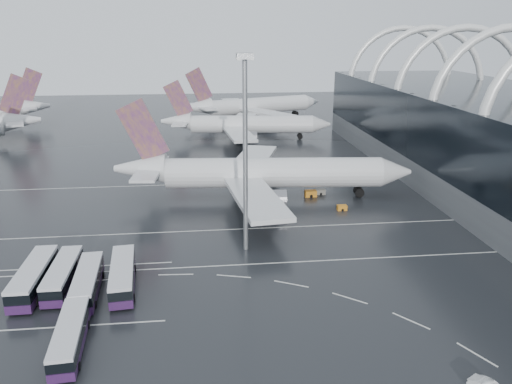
{
  "coord_description": "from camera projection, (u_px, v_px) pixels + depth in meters",
  "views": [
    {
      "loc": [
        -4.93,
        -69.35,
        33.49
      ],
      "look_at": [
        4.11,
        11.33,
        7.0
      ],
      "focal_mm": 35.0,
      "sensor_mm": 36.0,
      "label": 1
    }
  ],
  "objects": [
    {
      "name": "ground",
      "position": [
        238.0,
        259.0,
        76.43
      ],
      "size": [
        420.0,
        420.0,
        0.0
      ],
      "primitive_type": "plane",
      "color": "black",
      "rests_on": "ground"
    },
    {
      "name": "lane_marking_near",
      "position": [
        239.0,
        265.0,
        74.54
      ],
      "size": [
        120.0,
        0.25,
        0.01
      ],
      "primitive_type": "cube",
      "color": "silver",
      "rests_on": "ground"
    },
    {
      "name": "lane_marking_mid",
      "position": [
        232.0,
        229.0,
        87.76
      ],
      "size": [
        120.0,
        0.25,
        0.01
      ],
      "primitive_type": "cube",
      "color": "silver",
      "rests_on": "ground"
    },
    {
      "name": "lane_marking_far",
      "position": [
        224.0,
        183.0,
        114.22
      ],
      "size": [
        120.0,
        0.25,
        0.01
      ],
      "primitive_type": "cube",
      "color": "silver",
      "rests_on": "ground"
    },
    {
      "name": "bus_bay_line_south",
      "position": [
        45.0,
        328.0,
        58.77
      ],
      "size": [
        28.0,
        0.25,
        0.01
      ],
      "primitive_type": "cube",
      "color": "silver",
      "rests_on": "ground"
    },
    {
      "name": "bus_bay_line_north",
      "position": [
        76.0,
        267.0,
        73.88
      ],
      "size": [
        28.0,
        0.25,
        0.01
      ],
      "primitive_type": "cube",
      "color": "silver",
      "rests_on": "ground"
    },
    {
      "name": "airliner_main",
      "position": [
        259.0,
        174.0,
        102.83
      ],
      "size": [
        61.42,
        53.66,
        20.79
      ],
      "rotation": [
        0.0,
        0.0,
        -0.09
      ],
      "color": "silver",
      "rests_on": "ground"
    },
    {
      "name": "airliner_gate_b",
      "position": [
        243.0,
        125.0,
        158.46
      ],
      "size": [
        53.99,
        48.26,
        18.74
      ],
      "rotation": [
        0.0,
        0.0,
        -0.11
      ],
      "color": "silver",
      "rests_on": "ground"
    },
    {
      "name": "airliner_gate_c",
      "position": [
        252.0,
        106.0,
        193.0
      ],
      "size": [
        56.39,
        51.4,
        20.68
      ],
      "rotation": [
        0.0,
        0.0,
        0.35
      ],
      "color": "silver",
      "rests_on": "ground"
    },
    {
      "name": "bus_row_near_a",
      "position": [
        34.0,
        277.0,
        66.88
      ],
      "size": [
        3.46,
        13.98,
        3.43
      ],
      "rotation": [
        0.0,
        0.0,
        1.58
      ],
      "color": "#2C133B",
      "rests_on": "ground"
    },
    {
      "name": "bus_row_near_b",
      "position": [
        63.0,
        275.0,
        67.8
      ],
      "size": [
        3.22,
        12.95,
        3.18
      ],
      "rotation": [
        0.0,
        0.0,
        1.58
      ],
      "color": "#2C133B",
      "rests_on": "ground"
    },
    {
      "name": "bus_row_near_c",
      "position": [
        87.0,
        281.0,
        66.03
      ],
      "size": [
        3.71,
        12.87,
        3.13
      ],
      "rotation": [
        0.0,
        0.0,
        1.64
      ],
      "color": "#2C133B",
      "rests_on": "ground"
    },
    {
      "name": "bus_row_near_d",
      "position": [
        123.0,
        275.0,
        67.63
      ],
      "size": [
        4.31,
        13.56,
        3.28
      ],
      "rotation": [
        0.0,
        0.0,
        1.67
      ],
      "color": "#2C133B",
      "rests_on": "ground"
    },
    {
      "name": "bus_row_far_c",
      "position": [
        70.0,
        336.0,
        54.38
      ],
      "size": [
        3.66,
        12.32,
        2.99
      ],
      "rotation": [
        0.0,
        0.0,
        1.65
      ],
      "color": "#2C133B",
      "rests_on": "ground"
    },
    {
      "name": "floodlight_mast",
      "position": [
        245.0,
        131.0,
        74.09
      ],
      "size": [
        2.33,
        2.33,
        30.34
      ],
      "color": "gray",
      "rests_on": "ground"
    },
    {
      "name": "gse_cart_belly_a",
      "position": [
        342.0,
        208.0,
        96.98
      ],
      "size": [
        1.88,
        1.11,
        1.02
      ],
      "primitive_type": "cube",
      "color": "#C3751A",
      "rests_on": "ground"
    },
    {
      "name": "gse_cart_belly_b",
      "position": [
        320.0,
        192.0,
        106.39
      ],
      "size": [
        1.99,
        1.17,
        1.08
      ],
      "primitive_type": "cube",
      "color": "slate",
      "rests_on": "ground"
    },
    {
      "name": "gse_cart_belly_c",
      "position": [
        267.0,
        211.0,
        94.9
      ],
      "size": [
        2.49,
        1.47,
        1.36
      ],
      "primitive_type": "cube",
      "color": "#C3751A",
      "rests_on": "ground"
    },
    {
      "name": "gse_cart_belly_e",
      "position": [
        311.0,
        193.0,
        104.88
      ],
      "size": [
        2.45,
        1.45,
        1.34
      ],
      "primitive_type": "cube",
      "color": "#C3751A",
      "rests_on": "ground"
    }
  ]
}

